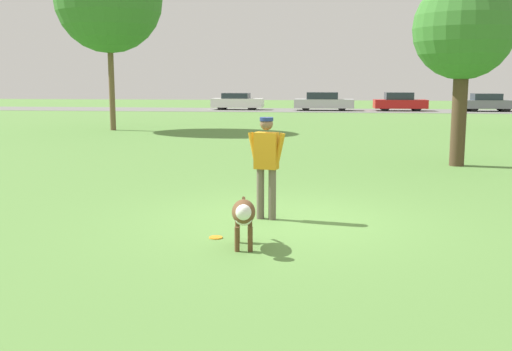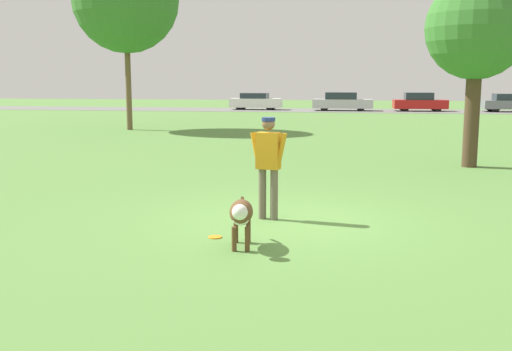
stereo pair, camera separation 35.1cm
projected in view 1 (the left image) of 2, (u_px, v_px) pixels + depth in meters
ground_plane at (283, 221)px, 10.18m from camera, size 120.00×120.00×0.00m
far_road_strip at (321, 110)px, 46.30m from camera, size 120.00×6.00×0.01m
person at (266, 159)px, 10.15m from camera, size 0.67×0.30×1.75m
dog at (244, 214)px, 8.46m from camera, size 0.43×1.12×0.72m
frisbee at (216, 237)px, 9.07m from camera, size 0.21×0.21×0.02m
tree_near_right at (464, 31)px, 16.11m from camera, size 2.72×2.72×5.08m
parked_car_white at (237, 101)px, 47.32m from camera, size 4.07×1.83×1.32m
parked_car_silver at (324, 102)px, 46.05m from camera, size 4.54×1.85×1.40m
parked_car_red at (400, 102)px, 45.50m from camera, size 4.00×1.88×1.41m
parked_car_grey at (487, 103)px, 44.80m from camera, size 3.93×1.83×1.34m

